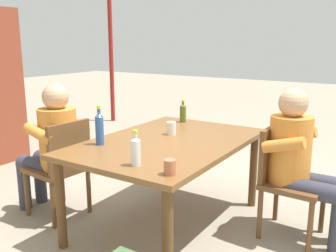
{
  "coord_description": "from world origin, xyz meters",
  "views": [
    {
      "loc": [
        -2.47,
        -1.58,
        1.53
      ],
      "look_at": [
        0.0,
        0.0,
        0.86
      ],
      "focal_mm": 40.11,
      "sensor_mm": 36.0,
      "label": 1
    }
  ],
  "objects_px": {
    "bottle_clear": "(136,150)",
    "cup_terracotta": "(170,167)",
    "person_in_plaid_shirt": "(300,158)",
    "bottle_blue": "(100,128)",
    "bottle_olive": "(183,113)",
    "chair_near_right": "(284,175)",
    "lamp_post": "(110,8)",
    "person_in_white_shirt": "(52,143)",
    "chair_far_left": "(62,164)",
    "dining_table": "(168,150)",
    "cup_white": "(171,128)"
  },
  "relations": [
    {
      "from": "bottle_blue",
      "to": "lamp_post",
      "type": "xyz_separation_m",
      "value": [
        3.37,
        2.8,
        1.23
      ]
    },
    {
      "from": "chair_far_left",
      "to": "lamp_post",
      "type": "relative_size",
      "value": 0.29
    },
    {
      "from": "cup_terracotta",
      "to": "lamp_post",
      "type": "distance_m",
      "value": 5.3
    },
    {
      "from": "bottle_olive",
      "to": "bottle_clear",
      "type": "distance_m",
      "value": 1.38
    },
    {
      "from": "bottle_blue",
      "to": "bottle_olive",
      "type": "bearing_deg",
      "value": -6.64
    },
    {
      "from": "bottle_olive",
      "to": "cup_white",
      "type": "bearing_deg",
      "value": -160.66
    },
    {
      "from": "bottle_clear",
      "to": "dining_table",
      "type": "bearing_deg",
      "value": 14.17
    },
    {
      "from": "dining_table",
      "to": "bottle_clear",
      "type": "bearing_deg",
      "value": -165.83
    },
    {
      "from": "person_in_white_shirt",
      "to": "cup_terracotta",
      "type": "xyz_separation_m",
      "value": [
        -0.29,
        -1.4,
        0.13
      ]
    },
    {
      "from": "bottle_clear",
      "to": "cup_terracotta",
      "type": "distance_m",
      "value": 0.28
    },
    {
      "from": "person_in_plaid_shirt",
      "to": "bottle_blue",
      "type": "bearing_deg",
      "value": 119.49
    },
    {
      "from": "chair_near_right",
      "to": "cup_terracotta",
      "type": "height_order",
      "value": "chair_near_right"
    },
    {
      "from": "person_in_white_shirt",
      "to": "bottle_clear",
      "type": "xyz_separation_m",
      "value": [
        -0.27,
        -1.12,
        0.18
      ]
    },
    {
      "from": "bottle_blue",
      "to": "cup_white",
      "type": "relative_size",
      "value": 2.78
    },
    {
      "from": "bottle_blue",
      "to": "bottle_olive",
      "type": "relative_size",
      "value": 1.38
    },
    {
      "from": "bottle_olive",
      "to": "cup_terracotta",
      "type": "relative_size",
      "value": 2.36
    },
    {
      "from": "chair_far_left",
      "to": "bottle_clear",
      "type": "xyz_separation_m",
      "value": [
        -0.26,
        -1.01,
        0.35
      ]
    },
    {
      "from": "person_in_plaid_shirt",
      "to": "bottle_blue",
      "type": "height_order",
      "value": "person_in_plaid_shirt"
    },
    {
      "from": "bottle_clear",
      "to": "cup_terracotta",
      "type": "height_order",
      "value": "bottle_clear"
    },
    {
      "from": "dining_table",
      "to": "lamp_post",
      "type": "distance_m",
      "value": 4.59
    },
    {
      "from": "cup_terracotta",
      "to": "chair_far_left",
      "type": "bearing_deg",
      "value": 77.42
    },
    {
      "from": "chair_near_right",
      "to": "cup_terracotta",
      "type": "xyz_separation_m",
      "value": [
        -1.03,
        0.41,
        0.29
      ]
    },
    {
      "from": "bottle_blue",
      "to": "cup_terracotta",
      "type": "bearing_deg",
      "value": -108.55
    },
    {
      "from": "bottle_olive",
      "to": "cup_terracotta",
      "type": "xyz_separation_m",
      "value": [
        -1.34,
        -0.69,
        -0.05
      ]
    },
    {
      "from": "chair_near_right",
      "to": "person_in_plaid_shirt",
      "type": "distance_m",
      "value": 0.2
    },
    {
      "from": "chair_far_left",
      "to": "bottle_blue",
      "type": "distance_m",
      "value": 0.6
    },
    {
      "from": "person_in_plaid_shirt",
      "to": "lamp_post",
      "type": "relative_size",
      "value": 0.39
    },
    {
      "from": "cup_terracotta",
      "to": "lamp_post",
      "type": "relative_size",
      "value": 0.03
    },
    {
      "from": "person_in_plaid_shirt",
      "to": "person_in_white_shirt",
      "type": "bearing_deg",
      "value": 111.03
    },
    {
      "from": "person_in_plaid_shirt",
      "to": "bottle_olive",
      "type": "xyz_separation_m",
      "value": [
        0.31,
        1.21,
        0.18
      ]
    },
    {
      "from": "chair_near_right",
      "to": "bottle_blue",
      "type": "xyz_separation_m",
      "value": [
        -0.76,
        1.23,
        0.38
      ]
    },
    {
      "from": "chair_near_right",
      "to": "bottle_clear",
      "type": "xyz_separation_m",
      "value": [
        -1.01,
        0.69,
        0.35
      ]
    },
    {
      "from": "dining_table",
      "to": "person_in_white_shirt",
      "type": "distance_m",
      "value": 1.03
    },
    {
      "from": "bottle_clear",
      "to": "lamp_post",
      "type": "bearing_deg",
      "value": 42.71
    },
    {
      "from": "bottle_blue",
      "to": "lamp_post",
      "type": "bearing_deg",
      "value": 39.73
    },
    {
      "from": "dining_table",
      "to": "bottle_olive",
      "type": "relative_size",
      "value": 7.36
    },
    {
      "from": "dining_table",
      "to": "chair_near_right",
      "type": "distance_m",
      "value": 0.94
    },
    {
      "from": "dining_table",
      "to": "chair_far_left",
      "type": "bearing_deg",
      "value": 113.84
    },
    {
      "from": "chair_near_right",
      "to": "cup_terracotta",
      "type": "distance_m",
      "value": 1.15
    },
    {
      "from": "dining_table",
      "to": "bottle_clear",
      "type": "distance_m",
      "value": 0.68
    },
    {
      "from": "bottle_olive",
      "to": "bottle_clear",
      "type": "height_order",
      "value": "bottle_clear"
    },
    {
      "from": "lamp_post",
      "to": "bottle_clear",
      "type": "bearing_deg",
      "value": -137.29
    },
    {
      "from": "person_in_plaid_shirt",
      "to": "cup_terracotta",
      "type": "relative_size",
      "value": 12.49
    },
    {
      "from": "chair_near_right",
      "to": "cup_terracotta",
      "type": "bearing_deg",
      "value": 158.32
    },
    {
      "from": "dining_table",
      "to": "chair_near_right",
      "type": "xyz_separation_m",
      "value": [
        0.37,
        -0.85,
        -0.17
      ]
    },
    {
      "from": "chair_far_left",
      "to": "chair_near_right",
      "type": "relative_size",
      "value": 1.0
    },
    {
      "from": "dining_table",
      "to": "person_in_plaid_shirt",
      "type": "relative_size",
      "value": 1.39
    },
    {
      "from": "chair_near_right",
      "to": "person_in_white_shirt",
      "type": "xyz_separation_m",
      "value": [
        -0.74,
        1.81,
        0.17
      ]
    },
    {
      "from": "person_in_white_shirt",
      "to": "lamp_post",
      "type": "height_order",
      "value": "lamp_post"
    },
    {
      "from": "person_in_plaid_shirt",
      "to": "cup_terracotta",
      "type": "distance_m",
      "value": 1.16
    }
  ]
}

